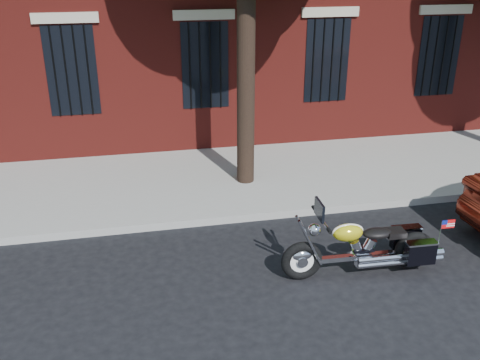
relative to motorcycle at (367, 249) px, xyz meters
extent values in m
plane|color=black|center=(-1.62, 0.76, -0.44)|extent=(120.00, 120.00, 0.00)
cube|color=gray|center=(-1.62, 2.14, -0.36)|extent=(40.00, 0.16, 0.15)
cube|color=gray|center=(-1.62, 4.02, -0.36)|extent=(40.00, 3.60, 0.15)
cube|color=black|center=(-1.62, 5.87, 1.76)|extent=(1.10, 0.14, 2.00)
cube|color=#B2A893|center=(-1.62, 5.84, 2.91)|extent=(1.40, 0.20, 0.22)
cylinder|color=black|center=(-1.62, 5.79, 1.76)|extent=(0.04, 0.04, 2.00)
cylinder|color=black|center=(-1.12, 3.66, 2.06)|extent=(0.36, 0.36, 5.00)
torus|color=black|center=(-1.04, 0.04, -0.11)|extent=(0.65, 0.17, 0.64)
torus|color=black|center=(0.78, -0.02, -0.11)|extent=(0.65, 0.17, 0.64)
cylinder|color=white|center=(-1.04, 0.04, -0.11)|extent=(0.48, 0.07, 0.48)
cylinder|color=white|center=(0.78, -0.02, -0.11)|extent=(0.48, 0.07, 0.48)
ellipsoid|color=white|center=(-1.04, 0.04, -0.02)|extent=(0.34, 0.13, 0.18)
ellipsoid|color=gold|center=(0.78, -0.02, 0.00)|extent=(0.34, 0.15, 0.18)
cube|color=white|center=(-0.13, 0.01, -0.13)|extent=(1.44, 0.15, 0.08)
cylinder|color=white|center=(-0.08, 0.01, -0.15)|extent=(0.31, 0.18, 0.31)
cylinder|color=white|center=(0.39, -0.18, -0.14)|extent=(1.20, 0.13, 0.09)
ellipsoid|color=gold|center=(-0.34, 0.02, 0.31)|extent=(0.48, 0.29, 0.27)
ellipsoid|color=black|center=(0.14, 0.00, 0.25)|extent=(0.47, 0.29, 0.15)
cube|color=black|center=(0.76, 0.23, -0.01)|extent=(0.47, 0.17, 0.36)
cube|color=black|center=(0.74, -0.27, -0.01)|extent=(0.47, 0.17, 0.36)
cylinder|color=white|center=(-0.77, 0.03, 0.58)|extent=(0.06, 0.75, 0.03)
sphere|color=white|center=(-0.87, 0.04, 0.40)|extent=(0.20, 0.20, 0.19)
cube|color=black|center=(-0.81, 0.03, 0.73)|extent=(0.05, 0.38, 0.27)
cube|color=red|center=(1.10, -0.32, 0.47)|extent=(0.21, 0.02, 0.13)
camera|label=1|loc=(-3.38, -6.59, 4.20)|focal=40.00mm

